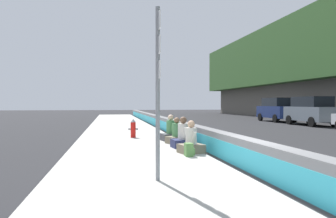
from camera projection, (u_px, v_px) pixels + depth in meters
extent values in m
plane|color=#232326|center=(250.00, 173.00, 8.12)|extent=(160.00, 160.00, 0.00)
cube|color=#A8A59E|center=(144.00, 174.00, 7.65)|extent=(80.00, 4.40, 0.14)
cube|color=slate|center=(250.00, 156.00, 8.12)|extent=(76.00, 0.44, 0.85)
cube|color=teal|center=(241.00, 158.00, 8.08)|extent=(74.48, 0.01, 0.54)
cylinder|color=gray|center=(158.00, 94.00, 6.74)|extent=(0.09, 0.09, 3.60)
cube|color=white|center=(159.00, 21.00, 6.71)|extent=(0.44, 0.02, 0.36)
cube|color=#1956AD|center=(159.00, 21.00, 6.72)|extent=(0.30, 0.01, 0.10)
cube|color=white|center=(159.00, 46.00, 6.72)|extent=(0.44, 0.02, 0.36)
cube|color=#1956AD|center=(159.00, 46.00, 6.72)|extent=(0.30, 0.01, 0.10)
cube|color=white|center=(159.00, 70.00, 6.73)|extent=(0.44, 0.02, 0.36)
cube|color=#1956AD|center=(159.00, 70.00, 6.73)|extent=(0.30, 0.01, 0.10)
cylinder|color=red|center=(133.00, 130.00, 15.29)|extent=(0.24, 0.24, 0.72)
cone|color=gray|center=(133.00, 120.00, 15.29)|extent=(0.26, 0.26, 0.16)
cylinder|color=gray|center=(137.00, 129.00, 15.32)|extent=(0.10, 0.12, 0.10)
cylinder|color=gray|center=(130.00, 129.00, 15.26)|extent=(0.10, 0.12, 0.10)
cube|color=#706651|center=(191.00, 149.00, 10.51)|extent=(0.78, 0.87, 0.28)
cylinder|color=beige|center=(191.00, 136.00, 10.51)|extent=(0.36, 0.36, 0.53)
sphere|color=tan|center=(191.00, 124.00, 10.50)|extent=(0.24, 0.24, 0.24)
cylinder|color=beige|center=(188.00, 137.00, 10.69)|extent=(0.29, 0.18, 0.47)
cylinder|color=beige|center=(194.00, 138.00, 10.32)|extent=(0.29, 0.18, 0.47)
cube|color=#23284C|center=(183.00, 143.00, 11.79)|extent=(0.74, 0.86, 0.30)
cylinder|color=beige|center=(183.00, 131.00, 11.78)|extent=(0.39, 0.39, 0.57)
sphere|color=brown|center=(183.00, 120.00, 11.77)|extent=(0.25, 0.25, 0.25)
cylinder|color=beige|center=(182.00, 133.00, 11.99)|extent=(0.30, 0.16, 0.50)
cylinder|color=beige|center=(185.00, 134.00, 11.58)|extent=(0.30, 0.16, 0.50)
cube|color=#706651|center=(177.00, 140.00, 13.02)|extent=(0.84, 0.91, 0.28)
cylinder|color=#4C8951|center=(177.00, 130.00, 13.01)|extent=(0.36, 0.36, 0.53)
sphere|color=#8E6647|center=(177.00, 120.00, 13.01)|extent=(0.23, 0.23, 0.23)
cylinder|color=#4C8951|center=(174.00, 131.00, 13.19)|extent=(0.30, 0.21, 0.47)
cylinder|color=#4C8951|center=(179.00, 132.00, 12.84)|extent=(0.30, 0.21, 0.47)
cube|color=#424247|center=(171.00, 137.00, 14.04)|extent=(0.81, 0.91, 0.30)
cylinder|color=#4C8951|center=(171.00, 127.00, 14.03)|extent=(0.38, 0.38, 0.57)
sphere|color=beige|center=(171.00, 118.00, 14.02)|extent=(0.25, 0.25, 0.25)
cylinder|color=#4C8951|center=(169.00, 128.00, 14.23)|extent=(0.31, 0.18, 0.50)
cylinder|color=#4C8951|center=(173.00, 129.00, 13.83)|extent=(0.31, 0.18, 0.50)
cube|color=#4C7A3D|center=(189.00, 150.00, 9.85)|extent=(0.32, 0.22, 0.40)
cube|color=#4C7A3D|center=(193.00, 152.00, 9.88)|extent=(0.22, 0.06, 0.20)
cube|color=slate|center=(311.00, 114.00, 25.61)|extent=(4.81, 1.94, 1.10)
cube|color=black|center=(312.00, 102.00, 25.50)|extent=(3.11, 1.74, 0.80)
cylinder|color=black|center=(289.00, 120.00, 26.97)|extent=(0.76, 0.22, 0.76)
cylinder|color=black|center=(309.00, 120.00, 27.29)|extent=(0.76, 0.22, 0.76)
cylinder|color=black|center=(312.00, 122.00, 23.95)|extent=(0.76, 0.22, 0.76)
cylinder|color=black|center=(334.00, 122.00, 24.27)|extent=(0.76, 0.22, 0.76)
cube|color=navy|center=(277.00, 112.00, 31.14)|extent=(4.83, 1.99, 1.10)
cube|color=black|center=(277.00, 102.00, 31.03)|extent=(3.13, 1.78, 0.80)
cylinder|color=black|center=(260.00, 117.00, 32.52)|extent=(0.76, 0.23, 0.76)
cylinder|color=black|center=(278.00, 117.00, 32.82)|extent=(0.76, 0.23, 0.76)
cylinder|color=black|center=(275.00, 118.00, 29.49)|extent=(0.76, 0.23, 0.76)
cylinder|color=black|center=(294.00, 118.00, 29.78)|extent=(0.76, 0.23, 0.76)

